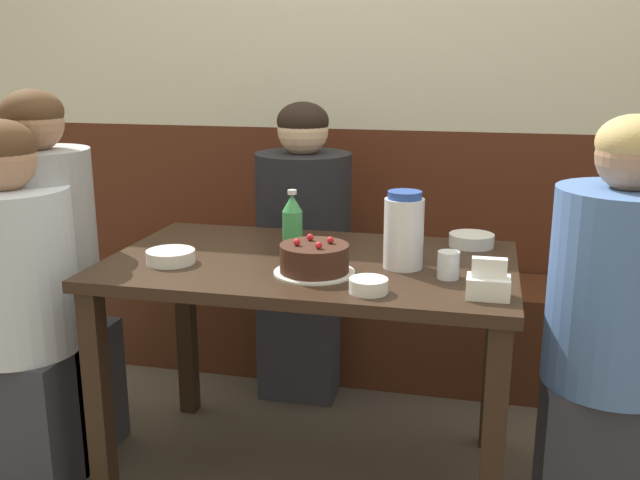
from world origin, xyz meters
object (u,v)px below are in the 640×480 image
Objects in this scene: birthday_cake at (314,259)px; person_pale_blue_shirt at (614,335)px; bowl_sauce_shallow at (369,286)px; person_grey_tee at (50,289)px; bowl_side_dish at (471,240)px; person_dark_striped at (18,310)px; glass_water_tall at (448,265)px; person_teal_shirt at (304,251)px; napkin_holder at (488,283)px; bowl_rice_small at (171,257)px; soju_bottle at (292,224)px; bowl_soup_white at (402,237)px; water_pitcher at (404,231)px; bench_seat at (357,323)px.

birthday_cake is 0.85m from person_pale_blue_shirt.
bowl_sauce_shallow is 0.08× the size of person_grey_tee.
bowl_sauce_shallow is 1.13m from person_grey_tee.
person_dark_striped is (-1.34, -0.49, -0.18)m from bowl_side_dish.
person_teal_shirt reaches higher than glass_water_tall.
person_dark_striped is (-1.40, 0.02, -0.20)m from napkin_holder.
person_grey_tee reaches higher than bowl_rice_small.
soju_bottle is 0.17× the size of person_pale_blue_shirt.
napkin_holder reaches higher than bowl_rice_small.
napkin_holder is at bearing 5.66° from bowl_sauce_shallow.
bowl_soup_white is at bearing 35.67° from soju_bottle.
person_teal_shirt is at bearing -32.70° from person_pale_blue_shirt.
person_teal_shirt is at bearing 126.02° from water_pitcher.
glass_water_tall is at bearing 5.21° from person_pale_blue_shirt.
bowl_side_dish is 1.39m from person_grey_tee.
napkin_holder is at bearing -6.54° from bowl_rice_small.
bowl_side_dish is at bearing 24.90° from bowl_rice_small.
bowl_sauce_shallow is 1.11m from person_dark_striped.
birthday_cake is 0.45m from bowl_soup_white.
person_pale_blue_shirt is at bearing -39.01° from bowl_side_dish.
glass_water_tall is 0.06× the size of person_grey_tee.
bowl_side_dish is at bearing 96.24° from napkin_holder.
bowl_soup_white is (0.31, 0.23, -0.08)m from soju_bottle.
bowl_side_dish is 0.12× the size of person_pale_blue_shirt.
water_pitcher is 0.17m from glass_water_tall.
bowl_rice_small is 0.52m from person_dark_striped.
birthday_cake reaches higher than bowl_sauce_shallow.
soju_bottle is (-0.35, 0.06, -0.01)m from water_pitcher.
bowl_side_dish is 1.41× the size of bowl_sauce_shallow.
napkin_holder is 0.58m from bowl_soup_white.
bowl_soup_white is at bearing -27.20° from person_pale_blue_shirt.
bowl_soup_white is at bearing 16.13° from person_grey_tee.
soju_bottle is at bearing 122.32° from birthday_cake.
bowl_side_dish is (0.23, 0.00, 0.00)m from bowl_soup_white.
person_grey_tee is at bearing -45.31° from person_teal_shirt.
bowl_rice_small is 1.00× the size of bowl_side_dish.
person_grey_tee reaches higher than birthday_cake.
bench_seat is 1.98× the size of person_pale_blue_shirt.
glass_water_tall is 0.49m from person_pale_blue_shirt.
person_pale_blue_shirt is (0.35, 0.18, -0.18)m from napkin_holder.
person_pale_blue_shirt is (0.59, -0.04, -0.25)m from water_pitcher.
person_teal_shirt reaches higher than napkin_holder.
soju_bottle reaches higher than bowl_side_dish.
bowl_side_dish is at bearing 65.28° from bowl_sauce_shallow.
person_teal_shirt is (0.21, 0.76, -0.17)m from bowl_rice_small.
bowl_rice_small is 0.64m from bowl_sauce_shallow.
water_pitcher reaches higher than birthday_cake.
bowl_side_dish is 0.59m from bowl_sauce_shallow.
bowl_soup_white is at bearing 115.34° from glass_water_tall.
birthday_cake is 3.03× the size of glass_water_tall.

